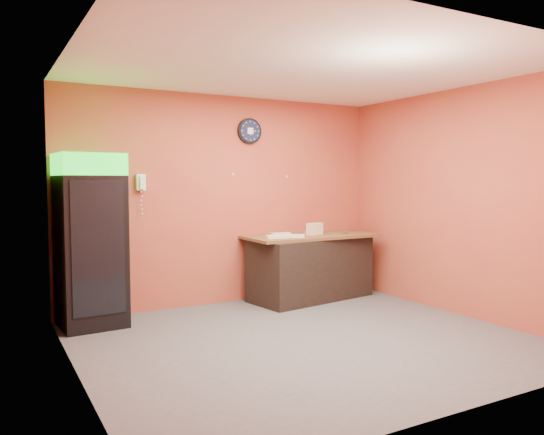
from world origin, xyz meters
TOP-DOWN VIEW (x-y plane):
  - floor at (0.00, 0.00)m, footprint 4.50×4.50m
  - back_wall at (0.00, 2.00)m, footprint 4.50×0.02m
  - left_wall at (-2.25, 0.00)m, footprint 0.02×4.00m
  - right_wall at (2.25, 0.00)m, footprint 0.02×4.00m
  - ceiling at (0.00, 0.00)m, footprint 4.50×4.00m
  - beverage_cooler at (-1.85, 1.61)m, footprint 0.73×0.74m
  - prep_counter at (1.11, 1.62)m, footprint 1.83×1.03m
  - wall_clock at (0.34, 1.97)m, footprint 0.35×0.06m
  - wall_phone at (-1.18, 1.95)m, footprint 0.11×0.10m
  - butcher_paper at (1.11, 1.62)m, footprint 1.89×0.85m
  - sub_roll_stack at (1.15, 1.57)m, footprint 0.27×0.15m
  - wrapped_sandwich_left at (0.48, 1.45)m, footprint 0.31×0.16m
  - wrapped_sandwich_mid at (0.70, 1.41)m, footprint 0.31×0.25m
  - wrapped_sandwich_right at (0.69, 1.72)m, footprint 0.28×0.13m
  - kitchen_tool at (1.01, 1.60)m, footprint 0.06×0.06m

SIDE VIEW (x-z plane):
  - floor at x=0.00m, z-range 0.00..0.00m
  - prep_counter at x=1.11m, z-range 0.00..0.86m
  - butcher_paper at x=1.11m, z-range 0.86..0.90m
  - wrapped_sandwich_right at x=0.69m, z-range 0.90..0.94m
  - wrapped_sandwich_mid at x=0.70m, z-range 0.90..0.95m
  - wrapped_sandwich_left at x=0.48m, z-range 0.90..0.95m
  - kitchen_tool at x=1.01m, z-range 0.90..0.96m
  - beverage_cooler at x=-1.85m, z-range -0.02..1.94m
  - sub_roll_stack at x=1.15m, z-range 0.90..1.07m
  - back_wall at x=0.00m, z-range 0.00..2.80m
  - left_wall at x=-2.25m, z-range 0.00..2.80m
  - right_wall at x=2.25m, z-range 0.00..2.80m
  - wall_phone at x=-1.18m, z-range 1.54..1.74m
  - wall_clock at x=0.34m, z-range 2.17..2.51m
  - ceiling at x=0.00m, z-range 2.79..2.81m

